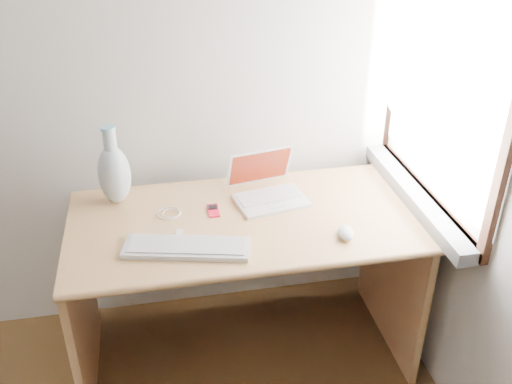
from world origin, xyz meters
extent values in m
cube|color=white|center=(1.75, 1.30, 1.32)|extent=(0.01, 0.90, 1.00)
cube|color=gray|center=(1.69, 1.30, 0.79)|extent=(0.10, 0.96, 0.06)
cube|color=white|center=(1.67, 1.30, 1.35)|extent=(0.02, 0.84, 0.92)
cube|color=tan|center=(0.94, 1.31, 0.74)|extent=(1.44, 0.72, 0.03)
cube|color=tan|center=(0.24, 1.31, 0.36)|extent=(0.03, 0.68, 0.73)
cube|color=tan|center=(1.64, 1.31, 0.36)|extent=(0.03, 0.68, 0.73)
cube|color=tan|center=(0.94, 1.65, 0.48)|extent=(1.38, 0.03, 0.49)
cube|color=white|center=(1.08, 1.41, 0.77)|extent=(0.33, 0.26, 0.01)
cube|color=silver|center=(1.08, 1.41, 0.78)|extent=(0.28, 0.16, 0.00)
cube|color=white|center=(1.08, 1.51, 0.87)|extent=(0.30, 0.13, 0.19)
cube|color=maroon|center=(1.08, 1.51, 0.87)|extent=(0.28, 0.11, 0.16)
cube|color=white|center=(0.69, 1.12, 0.77)|extent=(0.50, 0.25, 0.02)
cube|color=silver|center=(0.69, 1.12, 0.78)|extent=(0.46, 0.21, 0.00)
ellipsoid|color=white|center=(1.31, 1.10, 0.78)|extent=(0.08, 0.11, 0.04)
cube|color=red|center=(0.83, 1.38, 0.76)|extent=(0.05, 0.10, 0.01)
cube|color=black|center=(0.83, 1.38, 0.77)|extent=(0.04, 0.04, 0.00)
torus|color=white|center=(0.64, 1.40, 0.76)|extent=(0.11, 0.11, 0.01)
cube|color=white|center=(0.67, 1.23, 0.76)|extent=(0.03, 0.07, 0.01)
ellipsoid|color=silver|center=(0.43, 1.54, 0.89)|extent=(0.14, 0.14, 0.26)
cylinder|color=silver|center=(0.43, 1.54, 1.05)|extent=(0.05, 0.05, 0.11)
cylinder|color=#96D9F0|center=(0.43, 1.54, 1.11)|extent=(0.06, 0.06, 0.01)
camera|label=1|loc=(0.61, -0.66, 2.02)|focal=40.00mm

